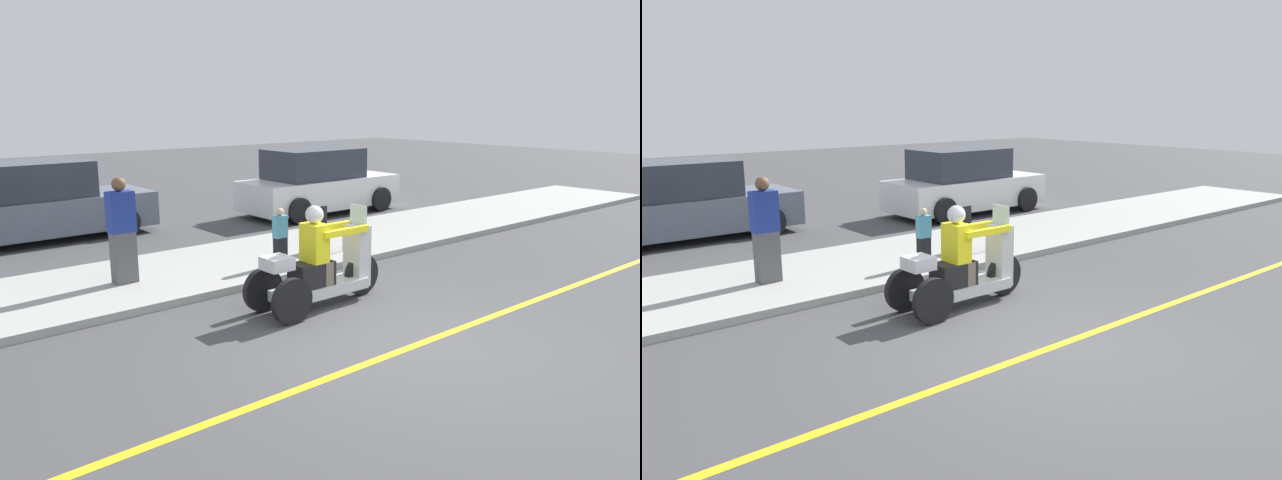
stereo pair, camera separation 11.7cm
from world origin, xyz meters
TOP-DOWN VIEW (x-y plane):
  - ground_plane at (0.00, 0.00)m, footprint 60.00×60.00m
  - lane_stripe at (0.15, 0.00)m, footprint 24.00×0.12m
  - sidewalk_strip at (0.00, 4.60)m, footprint 28.00×2.80m
  - motorcycle_trike at (0.16, 1.91)m, footprint 2.23×0.76m
  - spectator_far_back at (-1.68, 4.49)m, footprint 0.40×0.24m
  - spectator_near_curb at (0.83, 3.76)m, footprint 0.24×0.15m
  - folding_chair_curbside at (2.10, 4.11)m, footprint 0.49×0.49m
  - parked_car_lot_center at (-1.66, 9.07)m, footprint 4.67×1.95m
  - parked_car_lot_left at (5.03, 7.72)m, footprint 4.29×1.94m

SIDE VIEW (x-z plane):
  - ground_plane at x=0.00m, z-range 0.00..0.00m
  - lane_stripe at x=0.15m, z-range 0.00..0.01m
  - sidewalk_strip at x=0.00m, z-range 0.00..0.12m
  - motorcycle_trike at x=0.16m, z-range -0.21..1.28m
  - spectator_near_curb at x=0.83m, z-range 0.10..1.10m
  - folding_chair_curbside at x=2.10m, z-range 0.21..1.03m
  - parked_car_lot_center at x=-1.66m, z-range -0.06..1.62m
  - parked_car_lot_left at x=5.03m, z-range -0.06..1.63m
  - spectator_far_back at x=-1.68m, z-range 0.09..1.75m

